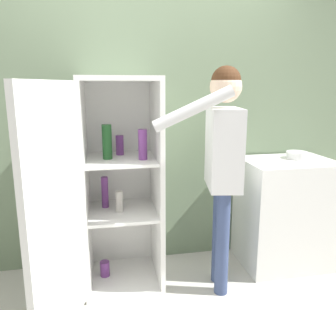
{
  "coord_description": "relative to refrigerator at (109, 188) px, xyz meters",
  "views": [
    {
      "loc": [
        -0.33,
        -1.81,
        1.55
      ],
      "look_at": [
        0.13,
        0.64,
        1.03
      ],
      "focal_mm": 35.0,
      "sensor_mm": 36.0,
      "label": 1
    }
  ],
  "objects": [
    {
      "name": "wall_back",
      "position": [
        0.33,
        0.42,
        0.46
      ],
      "size": [
        7.0,
        0.06,
        2.55
      ],
      "color": "gray",
      "rests_on": "ground_plane"
    },
    {
      "name": "refrigerator",
      "position": [
        0.0,
        0.0,
        0.0
      ],
      "size": [
        0.85,
        1.12,
        1.62
      ],
      "color": "white",
      "rests_on": "ground_plane"
    },
    {
      "name": "person",
      "position": [
        0.82,
        -0.16,
        0.28
      ],
      "size": [
        0.69,
        0.52,
        1.69
      ],
      "color": "#384770",
      "rests_on": "ground_plane"
    },
    {
      "name": "counter",
      "position": [
        1.52,
        0.09,
        -0.34
      ],
      "size": [
        0.77,
        0.55,
        0.94
      ],
      "color": "white",
      "rests_on": "ground_plane"
    },
    {
      "name": "bowl",
      "position": [
        1.62,
        0.15,
        0.15
      ],
      "size": [
        0.19,
        0.19,
        0.06
      ],
      "color": "white",
      "rests_on": "counter"
    }
  ]
}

